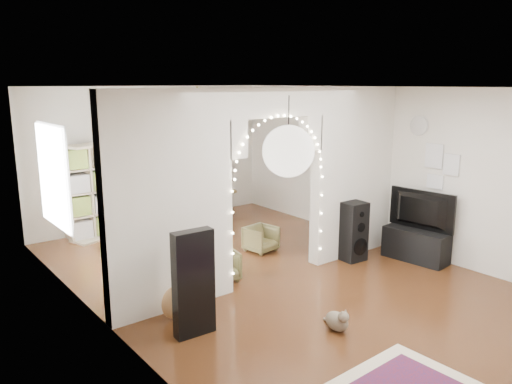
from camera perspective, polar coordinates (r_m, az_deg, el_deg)
floor at (r=7.39m, az=2.04°, el=-9.56°), size 7.50×7.50×0.00m
ceiling at (r=6.85m, az=2.22°, el=11.87°), size 5.00×7.50×0.02m
wall_back at (r=10.11m, az=-11.76°, el=4.11°), size 5.00×0.02×2.70m
wall_left at (r=5.75m, az=-17.29°, el=-2.40°), size 0.02×7.50×2.70m
wall_right at (r=8.80m, az=14.68°, el=2.75°), size 0.02×7.50×2.70m
divider_wall at (r=6.98m, az=2.13°, el=1.34°), size 5.00×0.20×2.70m
fairy_lights at (r=6.86m, az=2.84°, el=2.21°), size 1.64×0.04×1.60m
window at (r=7.40m, az=-22.18°, el=1.65°), size 0.04×1.20×1.40m
wall_clock at (r=8.34m, az=18.17°, el=7.23°), size 0.03×0.31×0.31m
picture_frames at (r=8.20m, az=20.20°, el=2.78°), size 0.02×0.50×0.70m
paper_lantern at (r=3.83m, az=3.71°, el=4.67°), size 0.40×0.40×0.40m
ceiling_fan at (r=8.49m, az=-6.70°, el=9.87°), size 1.10×1.10×0.30m
guitar_case at (r=5.61m, az=-7.15°, el=-10.34°), size 0.47×0.18×1.21m
acoustic_guitar at (r=6.08m, az=-9.35°, el=-10.91°), size 0.36×0.25×0.86m
tabby_cat at (r=5.91m, az=9.31°, el=-14.30°), size 0.26×0.46×0.31m
floor_speaker at (r=8.02m, az=11.10°, el=-4.46°), size 0.39×0.35×0.94m
media_console at (r=8.32m, az=17.80°, el=-5.79°), size 0.50×1.04×0.50m
tv at (r=8.17m, az=18.05°, el=-2.06°), size 0.25×1.08×0.62m
bookcase at (r=9.58m, az=-16.21°, el=0.42°), size 1.72×0.92×1.71m
dining_table at (r=9.49m, az=-6.53°, el=-0.35°), size 1.25×0.88×0.76m
flower_vase at (r=9.45m, az=-6.55°, el=0.65°), size 0.20×0.20×0.19m
dining_chair_left at (r=7.18m, az=-4.08°, el=-8.38°), size 0.55×0.57×0.44m
dining_chair_right at (r=8.34m, az=0.56°, el=-5.38°), size 0.53×0.54×0.43m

